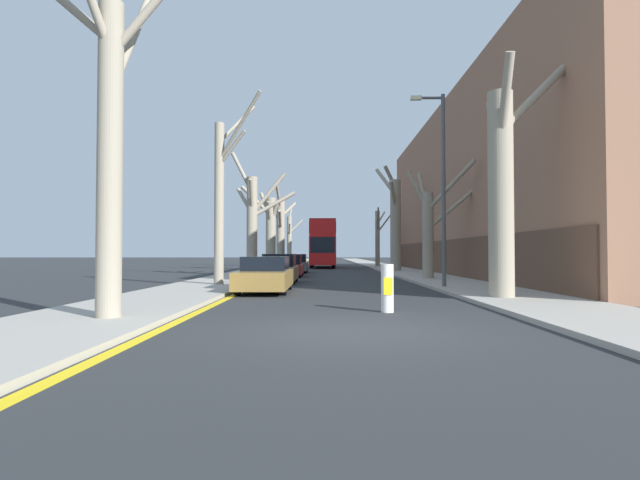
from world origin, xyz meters
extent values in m
plane|color=#2B2D30|center=(0.00, 0.00, 0.00)|extent=(300.00, 300.00, 0.00)
cube|color=#A39E93|center=(-5.54, 50.00, 0.06)|extent=(3.45, 120.00, 0.12)
cube|color=#A39E93|center=(5.54, 50.00, 0.06)|extent=(3.45, 120.00, 0.12)
cube|color=#93664C|center=(12.26, 24.06, 5.71)|extent=(10.00, 39.47, 11.41)
cube|color=brown|center=(7.24, 24.06, 1.14)|extent=(0.12, 38.68, 2.28)
cube|color=yellow|center=(-3.64, 50.00, 0.00)|extent=(0.24, 120.00, 0.01)
cylinder|color=gray|center=(-5.05, 1.08, 3.41)|extent=(0.52, 0.52, 6.82)
cylinder|color=gray|center=(-4.93, 1.86, 6.31)|extent=(0.45, 1.76, 2.97)
cylinder|color=gray|center=(-4.13, 1.09, 6.82)|extent=(1.98, 0.20, 2.38)
cylinder|color=gray|center=(-5.07, 12.12, 3.57)|extent=(0.42, 0.42, 7.13)
cylinder|color=gray|center=(-4.48, 11.84, 5.96)|extent=(1.34, 0.73, 1.48)
cylinder|color=gray|center=(-4.41, 12.72, 7.24)|extent=(1.50, 1.38, 1.98)
cylinder|color=gray|center=(-4.10, 11.44, 6.79)|extent=(2.12, 1.55, 2.69)
cylinder|color=gray|center=(-5.13, 22.38, 3.17)|extent=(0.68, 0.68, 6.34)
cylinder|color=gray|center=(-5.80, 22.54, 6.64)|extent=(1.59, 0.61, 2.71)
cylinder|color=gray|center=(-5.71, 23.12, 4.85)|extent=(1.43, 1.77, 1.92)
cylinder|color=gray|center=(-5.09, 21.80, 5.03)|extent=(0.33, 1.38, 2.09)
cylinder|color=gray|center=(-3.80, 22.65, 4.59)|extent=(2.84, 0.81, 1.79)
cylinder|color=gray|center=(-4.09, 22.46, 5.26)|extent=(2.29, 0.42, 2.77)
cylinder|color=gray|center=(-5.12, 33.41, 3.10)|extent=(0.85, 0.85, 6.20)
cylinder|color=gray|center=(-6.35, 33.22, 5.92)|extent=(2.70, 0.72, 2.65)
cylinder|color=gray|center=(-5.17, 32.89, 4.79)|extent=(0.41, 1.33, 2.13)
cylinder|color=gray|center=(-5.58, 33.69, 5.57)|extent=(1.30, 0.95, 2.35)
cylinder|color=gray|center=(-4.81, 33.16, 4.92)|extent=(1.02, 0.90, 1.75)
cylinder|color=gray|center=(-5.15, 43.28, 3.48)|extent=(0.88, 0.88, 6.96)
cylinder|color=gray|center=(-5.09, 42.01, 4.87)|extent=(0.44, 2.74, 1.99)
cylinder|color=gray|center=(-6.03, 43.73, 5.64)|extent=(2.04, 1.24, 1.49)
cylinder|color=gray|center=(-4.42, 44.08, 6.06)|extent=(1.80, 1.95, 1.89)
cylinder|color=gray|center=(-5.27, 42.29, 7.32)|extent=(0.58, 2.25, 2.55)
cylinder|color=gray|center=(-4.95, 53.68, 3.03)|extent=(0.59, 0.59, 6.06)
cylinder|color=gray|center=(-4.87, 52.69, 4.45)|extent=(0.39, 2.11, 1.54)
cylinder|color=gray|center=(-4.14, 54.06, 4.85)|extent=(1.84, 1.01, 1.84)
cylinder|color=gray|center=(-4.86, 54.13, 6.38)|extent=(0.43, 1.12, 1.76)
cylinder|color=gray|center=(4.95, 5.99, 3.23)|extent=(0.76, 0.76, 6.46)
cylinder|color=gray|center=(5.16, 7.09, 5.57)|extent=(0.72, 2.45, 2.59)
cylinder|color=gray|center=(4.88, 5.35, 6.00)|extent=(0.44, 1.55, 2.55)
cylinder|color=gray|center=(6.12, 6.36, 6.36)|extent=(2.60, 1.05, 2.48)
cylinder|color=gray|center=(5.10, 17.56, 2.39)|extent=(0.61, 0.61, 4.77)
cylinder|color=gray|center=(6.04, 16.40, 4.94)|extent=(2.13, 2.56, 2.47)
cylinder|color=gray|center=(4.98, 18.17, 4.74)|extent=(0.48, 1.44, 2.57)
cylinder|color=gray|center=(6.42, 17.12, 3.94)|extent=(2.84, 1.13, 2.49)
cylinder|color=gray|center=(4.60, 17.69, 4.86)|extent=(1.24, 0.50, 2.20)
cylinder|color=gray|center=(5.04, 29.38, 3.58)|extent=(0.82, 0.82, 7.16)
cylinder|color=gray|center=(4.61, 29.13, 7.37)|extent=(1.22, 0.87, 1.74)
cylinder|color=gray|center=(4.76, 28.56, 5.88)|extent=(0.90, 1.93, 2.14)
cylinder|color=gray|center=(4.44, 30.53, 7.17)|extent=(1.53, 2.61, 2.54)
cylinder|color=gray|center=(5.01, 42.34, 2.92)|extent=(0.47, 0.47, 5.84)
cylinder|color=gray|center=(4.92, 41.05, 4.87)|extent=(0.36, 2.69, 2.29)
cylinder|color=gray|center=(5.99, 41.84, 4.93)|extent=(2.14, 1.19, 2.78)
cylinder|color=gray|center=(5.48, 43.13, 5.16)|extent=(1.13, 1.76, 1.49)
cube|color=red|center=(-0.67, 41.00, 1.68)|extent=(2.47, 10.59, 2.66)
cube|color=red|center=(-0.67, 41.00, 3.76)|extent=(2.42, 10.38, 1.50)
cube|color=#B11515|center=(-0.67, 41.00, 4.57)|extent=(2.42, 10.38, 0.12)
cube|color=black|center=(-0.67, 41.00, 2.20)|extent=(2.50, 9.32, 1.38)
cube|color=black|center=(-0.67, 41.00, 3.83)|extent=(2.50, 9.32, 1.14)
cube|color=black|center=(-0.67, 35.73, 2.20)|extent=(2.23, 0.06, 1.45)
cylinder|color=black|center=(-1.74, 37.82, 0.48)|extent=(0.30, 0.97, 0.97)
cylinder|color=black|center=(0.39, 37.82, 0.48)|extent=(0.30, 0.97, 0.97)
cylinder|color=black|center=(-1.74, 43.96, 0.48)|extent=(0.30, 0.97, 0.97)
cylinder|color=black|center=(0.39, 43.96, 0.48)|extent=(0.30, 0.97, 0.97)
cube|color=olive|center=(-2.72, 9.25, 0.49)|extent=(1.82, 4.55, 0.63)
cube|color=black|center=(-2.72, 9.53, 1.07)|extent=(1.61, 2.37, 0.52)
cylinder|color=black|center=(-3.52, 7.89, 0.34)|extent=(0.20, 0.68, 0.68)
cylinder|color=black|center=(-1.92, 7.89, 0.34)|extent=(0.20, 0.68, 0.68)
cylinder|color=black|center=(-3.52, 10.62, 0.34)|extent=(0.20, 0.68, 0.68)
cylinder|color=black|center=(-1.92, 10.62, 0.34)|extent=(0.20, 0.68, 0.68)
cube|color=olive|center=(-2.72, 15.03, 0.49)|extent=(1.70, 3.98, 0.62)
cube|color=black|center=(-2.72, 15.27, 1.11)|extent=(1.50, 2.07, 0.62)
cylinder|color=black|center=(-3.46, 13.84, 0.30)|extent=(0.20, 0.60, 0.60)
cylinder|color=black|center=(-1.98, 13.84, 0.30)|extent=(0.20, 0.60, 0.60)
cylinder|color=black|center=(-3.46, 16.23, 0.30)|extent=(0.20, 0.60, 0.60)
cylinder|color=black|center=(-1.98, 16.23, 0.30)|extent=(0.20, 0.60, 0.60)
cube|color=maroon|center=(-2.72, 21.33, 0.47)|extent=(1.72, 4.12, 0.58)
cube|color=black|center=(-2.72, 21.57, 1.07)|extent=(1.52, 2.14, 0.62)
cylinder|color=black|center=(-3.47, 20.09, 0.33)|extent=(0.20, 0.67, 0.67)
cylinder|color=black|center=(-1.97, 20.09, 0.33)|extent=(0.20, 0.67, 0.67)
cylinder|color=black|center=(-3.47, 22.56, 0.33)|extent=(0.20, 0.67, 0.67)
cylinder|color=black|center=(-1.97, 22.56, 0.33)|extent=(0.20, 0.67, 0.67)
cube|color=#4C5156|center=(-2.72, 27.41, 0.48)|extent=(1.89, 3.95, 0.60)
cube|color=black|center=(-2.72, 27.65, 1.08)|extent=(1.66, 2.06, 0.60)
cylinder|color=black|center=(-3.56, 26.22, 0.31)|extent=(0.20, 0.62, 0.62)
cylinder|color=black|center=(-1.88, 26.22, 0.31)|extent=(0.20, 0.62, 0.62)
cylinder|color=black|center=(-3.56, 28.59, 0.31)|extent=(0.20, 0.62, 0.62)
cylinder|color=black|center=(-1.88, 28.59, 0.31)|extent=(0.20, 0.62, 0.62)
cylinder|color=#4C4F54|center=(4.33, 10.78, 3.97)|extent=(0.16, 0.16, 7.94)
cylinder|color=#4C4F54|center=(3.78, 10.78, 7.79)|extent=(1.10, 0.11, 0.11)
cube|color=beige|center=(3.23, 10.78, 7.79)|extent=(0.44, 0.20, 0.16)
cylinder|color=white|center=(1.06, 2.98, 0.60)|extent=(0.31, 0.31, 1.19)
cube|color=yellow|center=(1.06, 2.82, 0.66)|extent=(0.22, 0.01, 0.43)
camera|label=1|loc=(-0.50, -9.40, 1.47)|focal=28.00mm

